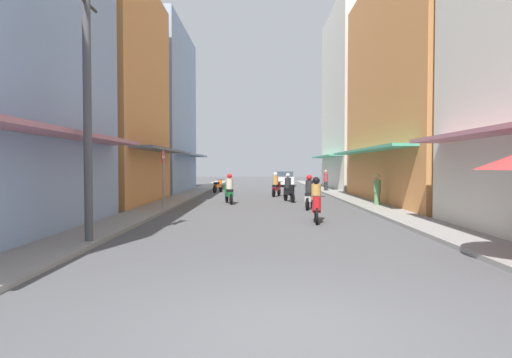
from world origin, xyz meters
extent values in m
plane|color=#4C4C4F|center=(0.00, 19.36, 0.00)|extent=(102.77, 102.77, 0.00)
cube|color=gray|center=(-5.06, 19.36, 0.06)|extent=(1.55, 54.71, 0.12)
cube|color=gray|center=(5.06, 19.36, 0.06)|extent=(1.55, 54.71, 0.12)
cube|color=#B7727F|center=(-5.33, 5.00, 2.80)|extent=(1.10, 10.80, 0.12)
cube|color=#D88C4C|center=(-8.83, 15.92, 5.60)|extent=(6.00, 8.35, 11.21)
cube|color=slate|center=(-5.33, 15.92, 2.80)|extent=(1.10, 7.52, 0.12)
cube|color=#8CA5CC|center=(-8.83, 25.70, 6.08)|extent=(6.00, 9.62, 12.17)
cube|color=#8CA5CC|center=(-5.33, 25.70, 2.80)|extent=(1.10, 8.66, 0.12)
cube|color=#D88C4C|center=(8.83, 16.95, 6.23)|extent=(6.00, 13.51, 12.45)
cube|color=#4CB28C|center=(5.33, 16.95, 2.80)|extent=(1.10, 12.16, 0.12)
cube|color=silver|center=(8.83, 29.99, 7.65)|extent=(6.00, 10.74, 15.30)
cube|color=#4CB28C|center=(5.33, 29.99, 2.80)|extent=(1.10, 9.66, 0.12)
cylinder|color=black|center=(-3.27, 26.14, 0.28)|extent=(0.23, 0.56, 0.56)
cylinder|color=black|center=(-3.60, 24.94, 0.28)|extent=(0.23, 0.56, 0.56)
cube|color=orange|center=(-3.45, 25.49, 0.50)|extent=(0.53, 1.04, 0.24)
cube|color=black|center=(-3.50, 25.30, 0.70)|extent=(0.42, 0.61, 0.14)
cylinder|color=orange|center=(-3.30, 26.02, 0.70)|extent=(0.28, 0.28, 0.45)
cylinder|color=black|center=(-3.30, 26.02, 0.95)|extent=(0.54, 0.17, 0.03)
cylinder|color=black|center=(-2.08, 17.05, 0.28)|extent=(0.22, 0.56, 0.56)
cylinder|color=black|center=(-1.76, 15.84, 0.28)|extent=(0.22, 0.56, 0.56)
cube|color=#197233|center=(-1.91, 16.40, 0.50)|extent=(0.53, 1.04, 0.24)
cube|color=black|center=(-1.86, 16.21, 0.70)|extent=(0.41, 0.61, 0.14)
cylinder|color=#197233|center=(-2.05, 16.93, 0.70)|extent=(0.28, 0.28, 0.45)
cylinder|color=black|center=(-2.05, 16.93, 0.95)|extent=(0.54, 0.17, 0.03)
cylinder|color=beige|center=(-1.87, 16.25, 1.05)|extent=(0.34, 0.34, 0.55)
sphere|color=red|center=(-1.87, 16.25, 1.45)|extent=(0.26, 0.26, 0.26)
cylinder|color=black|center=(0.98, 22.13, 0.28)|extent=(0.25, 0.56, 0.56)
cylinder|color=black|center=(0.59, 20.94, 0.28)|extent=(0.25, 0.56, 0.56)
cube|color=maroon|center=(0.77, 21.49, 0.50)|extent=(0.58, 1.04, 0.24)
cube|color=black|center=(0.71, 21.30, 0.70)|extent=(0.44, 0.62, 0.14)
cylinder|color=maroon|center=(0.95, 22.01, 0.70)|extent=(0.28, 0.28, 0.45)
cylinder|color=black|center=(0.95, 22.01, 0.95)|extent=(0.53, 0.20, 0.03)
cylinder|color=#BF8C3F|center=(0.72, 21.34, 1.05)|extent=(0.34, 0.34, 0.55)
sphere|color=silver|center=(0.72, 21.34, 1.45)|extent=(0.26, 0.26, 0.26)
cylinder|color=black|center=(1.47, 16.97, 0.28)|extent=(0.21, 0.56, 0.56)
cylinder|color=black|center=(1.17, 18.18, 0.28)|extent=(0.21, 0.56, 0.56)
cube|color=black|center=(1.30, 17.62, 0.50)|extent=(0.51, 1.04, 0.24)
cube|color=black|center=(1.26, 17.82, 0.70)|extent=(0.41, 0.61, 0.14)
cylinder|color=black|center=(1.44, 17.09, 0.70)|extent=(0.28, 0.28, 0.45)
cylinder|color=black|center=(1.44, 17.09, 0.95)|extent=(0.54, 0.16, 0.03)
cylinder|color=#262628|center=(1.27, 17.77, 1.05)|extent=(0.34, 0.34, 0.55)
sphere|color=#B2B2B7|center=(1.27, 17.77, 1.45)|extent=(0.26, 0.26, 0.26)
cylinder|color=black|center=(1.61, 8.78, 0.28)|extent=(0.14, 0.57, 0.56)
cylinder|color=black|center=(1.74, 10.03, 0.28)|extent=(0.14, 0.57, 0.56)
cube|color=red|center=(1.68, 9.45, 0.50)|extent=(0.38, 1.02, 0.24)
cube|color=black|center=(1.70, 9.65, 0.70)|extent=(0.34, 0.59, 0.14)
cylinder|color=red|center=(1.62, 8.91, 0.70)|extent=(0.28, 0.28, 0.45)
cylinder|color=black|center=(1.62, 8.91, 0.95)|extent=(0.55, 0.09, 0.03)
cylinder|color=#BF8C3F|center=(1.70, 9.60, 1.05)|extent=(0.34, 0.34, 0.55)
sphere|color=black|center=(1.70, 9.60, 1.45)|extent=(0.26, 0.26, 0.26)
cylinder|color=black|center=(2.19, 14.32, 0.28)|extent=(0.25, 0.56, 0.56)
cylinder|color=black|center=(1.81, 13.12, 0.28)|extent=(0.25, 0.56, 0.56)
cube|color=#B2B2B7|center=(1.98, 13.67, 0.50)|extent=(0.57, 1.04, 0.24)
cube|color=black|center=(1.92, 13.48, 0.70)|extent=(0.44, 0.62, 0.14)
cylinder|color=#B2B2B7|center=(2.15, 14.20, 0.70)|extent=(0.28, 0.28, 0.45)
cylinder|color=black|center=(2.15, 14.20, 0.95)|extent=(0.53, 0.19, 0.03)
cylinder|color=#262628|center=(1.94, 13.53, 1.05)|extent=(0.34, 0.34, 0.55)
sphere|color=red|center=(1.94, 13.53, 1.45)|extent=(0.26, 0.26, 0.26)
cube|color=silver|center=(2.19, 35.17, 0.60)|extent=(2.03, 4.21, 0.70)
cube|color=#333D47|center=(2.18, 35.03, 1.15)|extent=(1.74, 2.20, 0.60)
cylinder|color=black|center=(1.52, 36.47, 0.32)|extent=(0.22, 0.65, 0.64)
cylinder|color=black|center=(3.02, 36.37, 0.32)|extent=(0.22, 0.65, 0.64)
cylinder|color=black|center=(1.36, 33.98, 0.32)|extent=(0.22, 0.65, 0.64)
cylinder|color=black|center=(2.85, 33.88, 0.32)|extent=(0.22, 0.65, 0.64)
cylinder|color=#598C59|center=(5.33, 14.65, 0.35)|extent=(0.28, 0.28, 0.71)
cylinder|color=#598C59|center=(5.33, 14.65, 1.01)|extent=(0.34, 0.34, 0.60)
sphere|color=tan|center=(5.33, 14.65, 1.45)|extent=(0.22, 0.22, 0.22)
cone|color=#D1B77A|center=(5.33, 14.65, 1.55)|extent=(0.44, 0.44, 0.16)
cylinder|color=#262628|center=(4.75, 26.09, 0.39)|extent=(0.28, 0.28, 0.77)
cylinder|color=#99333F|center=(4.75, 26.09, 1.10)|extent=(0.34, 0.34, 0.65)
sphere|color=tan|center=(4.75, 26.09, 1.57)|extent=(0.22, 0.22, 0.22)
cylinder|color=#4C4C4F|center=(-4.53, 5.16, 3.27)|extent=(0.20, 0.20, 6.55)
cylinder|color=#3F382D|center=(-4.53, 5.16, 5.95)|extent=(0.08, 1.20, 0.08)
cylinder|color=gray|center=(-4.43, 12.52, 1.30)|extent=(0.07, 0.07, 2.60)
cylinder|color=red|center=(-4.43, 12.52, 2.35)|extent=(0.02, 0.60, 0.60)
cube|color=white|center=(-4.43, 12.52, 2.35)|extent=(0.03, 0.40, 0.10)
camera|label=1|loc=(-0.32, -4.77, 1.96)|focal=28.46mm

